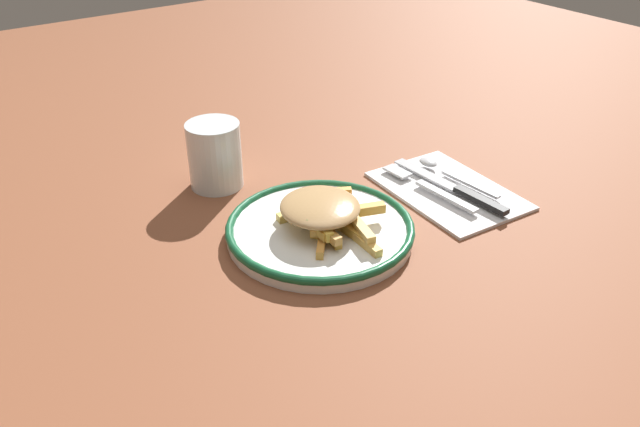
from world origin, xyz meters
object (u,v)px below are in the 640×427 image
object	(u,v)px
knife	(458,189)
fries_heap	(323,212)
fork	(428,187)
spoon	(444,171)
water_glass	(215,155)
plate	(320,230)
napkin	(448,189)

from	to	relation	value
knife	fries_heap	bearing A→B (deg)	172.91
fries_heap	fork	distance (m)	0.20
fries_heap	spoon	world-z (taller)	fries_heap
fork	water_glass	bearing A→B (deg)	139.27
water_glass	fries_heap	bearing A→B (deg)	-77.72
plate	napkin	bearing A→B (deg)	-2.71
fries_heap	napkin	world-z (taller)	fries_heap
plate	spoon	xyz separation A→B (m)	(0.25, 0.02, 0.00)
plate	water_glass	size ratio (longest dim) A/B	2.50
spoon	knife	bearing A→B (deg)	-114.75
napkin	plate	bearing A→B (deg)	177.29
fries_heap	knife	size ratio (longest dim) A/B	0.83
plate	water_glass	distance (m)	0.21
fries_heap	water_glass	distance (m)	0.21
knife	napkin	bearing A→B (deg)	92.93
plate	fork	size ratio (longest dim) A/B	1.40
knife	spoon	size ratio (longest dim) A/B	1.38
napkin	fries_heap	bearing A→B (deg)	177.72
fork	spoon	bearing A→B (deg)	22.63
fries_heap	spoon	bearing A→B (deg)	6.00
fries_heap	spoon	xyz separation A→B (m)	(0.25, 0.03, -0.03)
plate	water_glass	bearing A→B (deg)	101.68
spoon	water_glass	bearing A→B (deg)	148.02
plate	fries_heap	xyz separation A→B (m)	(0.00, -0.00, 0.03)
water_glass	fork	bearing A→B (deg)	-40.73
fries_heap	spoon	distance (m)	0.25
plate	napkin	world-z (taller)	plate
napkin	knife	size ratio (longest dim) A/B	1.03
napkin	spoon	distance (m)	0.04
spoon	water_glass	xyz separation A→B (m)	(-0.29, 0.18, 0.04)
plate	fork	xyz separation A→B (m)	(0.20, 0.00, 0.00)
fork	spoon	world-z (taller)	spoon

